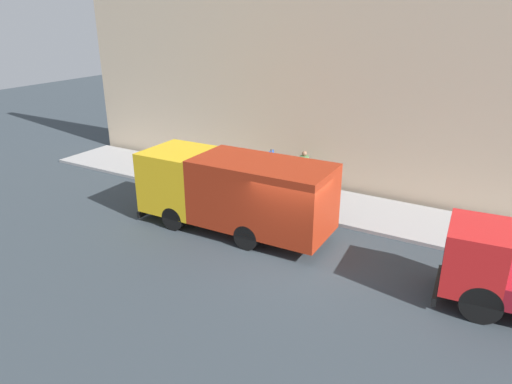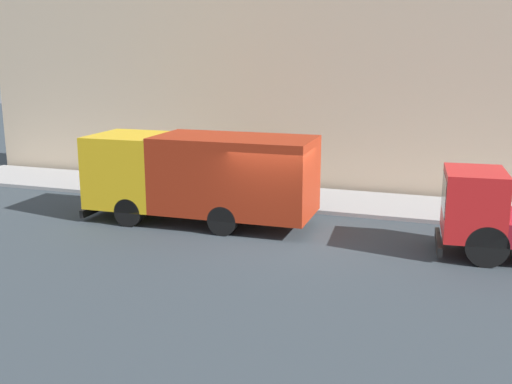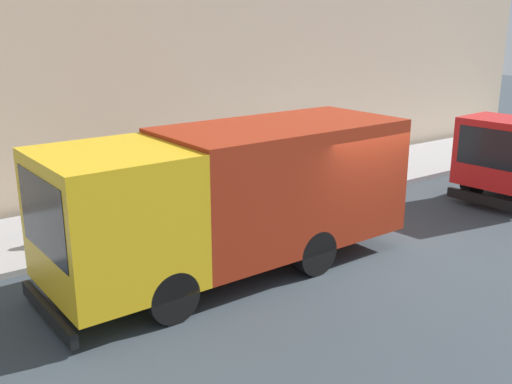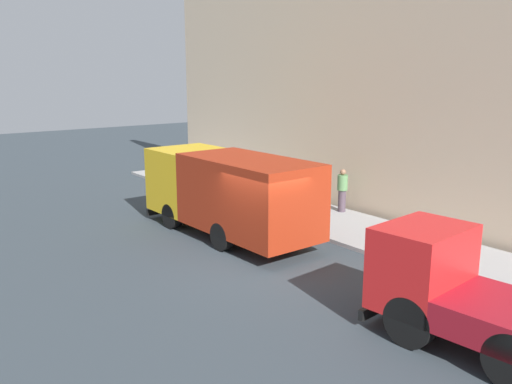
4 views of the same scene
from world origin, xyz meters
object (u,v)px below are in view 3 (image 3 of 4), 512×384
object	(u,v)px
large_utility_truck	(233,193)
street_sign_post	(172,169)
pedestrian_walking	(139,167)
pedestrian_standing	(119,195)

from	to	relation	value
large_utility_truck	street_sign_post	bearing A→B (deg)	-3.31
pedestrian_walking	pedestrian_standing	world-z (taller)	pedestrian_standing
large_utility_truck	pedestrian_standing	size ratio (longest dim) A/B	4.36
pedestrian_walking	street_sign_post	bearing A→B (deg)	114.61
pedestrian_standing	large_utility_truck	bearing A→B (deg)	30.82
large_utility_truck	pedestrian_walking	world-z (taller)	large_utility_truck
large_utility_truck	street_sign_post	size ratio (longest dim) A/B	3.15
large_utility_truck	pedestrian_walking	distance (m)	5.06
street_sign_post	large_utility_truck	bearing A→B (deg)	177.89
pedestrian_standing	street_sign_post	size ratio (longest dim) A/B	0.72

